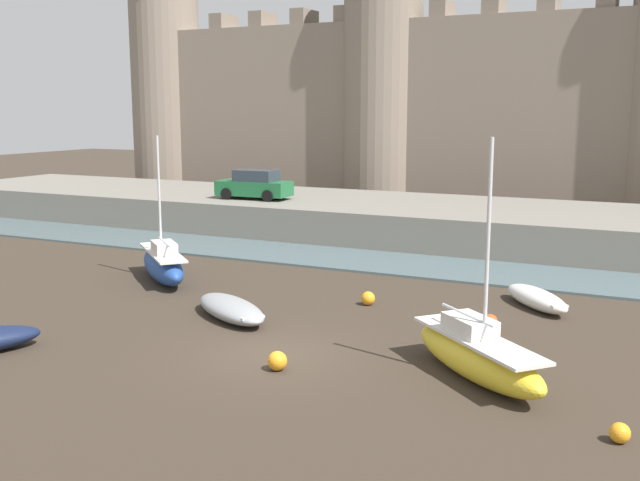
{
  "coord_description": "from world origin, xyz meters",
  "views": [
    {
      "loc": [
        9.81,
        -17.45,
        6.79
      ],
      "look_at": [
        -0.67,
        4.26,
        2.5
      ],
      "focal_mm": 42.0,
      "sensor_mm": 36.0,
      "label": 1
    }
  ],
  "objects_px": {
    "rowboat_midflat_centre": "(231,308)",
    "mooring_buoy_near_shore": "(277,361)",
    "mooring_buoy_near_channel": "(368,298)",
    "rowboat_foreground_right": "(537,298)",
    "mooring_buoy_off_centre": "(620,433)",
    "sailboat_midflat_left": "(477,354)",
    "car_quay_east": "(255,185)",
    "sailboat_foreground_centre": "(163,264)",
    "mooring_buoy_mid_mud": "(490,322)"
  },
  "relations": [
    {
      "from": "rowboat_midflat_centre",
      "to": "sailboat_midflat_left",
      "type": "bearing_deg",
      "value": -12.83
    },
    {
      "from": "mooring_buoy_mid_mud",
      "to": "mooring_buoy_off_centre",
      "type": "relative_size",
      "value": 1.13
    },
    {
      "from": "mooring_buoy_near_channel",
      "to": "car_quay_east",
      "type": "xyz_separation_m",
      "value": [
        -11.73,
        12.1,
        2.33
      ]
    },
    {
      "from": "mooring_buoy_near_shore",
      "to": "car_quay_east",
      "type": "distance_m",
      "value": 22.84
    },
    {
      "from": "rowboat_foreground_right",
      "to": "car_quay_east",
      "type": "height_order",
      "value": "car_quay_east"
    },
    {
      "from": "sailboat_midflat_left",
      "to": "mooring_buoy_near_channel",
      "type": "bearing_deg",
      "value": 133.46
    },
    {
      "from": "sailboat_foreground_centre",
      "to": "car_quay_east",
      "type": "height_order",
      "value": "sailboat_foreground_centre"
    },
    {
      "from": "rowboat_midflat_centre",
      "to": "mooring_buoy_near_shore",
      "type": "height_order",
      "value": "rowboat_midflat_centre"
    },
    {
      "from": "rowboat_midflat_centre",
      "to": "rowboat_foreground_right",
      "type": "xyz_separation_m",
      "value": [
        8.74,
        5.69,
        0.0
      ]
    },
    {
      "from": "mooring_buoy_near_shore",
      "to": "mooring_buoy_off_centre",
      "type": "xyz_separation_m",
      "value": [
        8.42,
        -0.72,
        -0.04
      ]
    },
    {
      "from": "rowboat_foreground_right",
      "to": "mooring_buoy_near_channel",
      "type": "height_order",
      "value": "rowboat_foreground_right"
    },
    {
      "from": "mooring_buoy_mid_mud",
      "to": "car_quay_east",
      "type": "distance_m",
      "value": 21.02
    },
    {
      "from": "sailboat_midflat_left",
      "to": "mooring_buoy_near_shore",
      "type": "distance_m",
      "value": 5.14
    },
    {
      "from": "rowboat_midflat_centre",
      "to": "mooring_buoy_off_centre",
      "type": "bearing_deg",
      "value": -19.65
    },
    {
      "from": "mooring_buoy_near_channel",
      "to": "rowboat_midflat_centre",
      "type": "bearing_deg",
      "value": -133.9
    },
    {
      "from": "sailboat_foreground_centre",
      "to": "sailboat_midflat_left",
      "type": "bearing_deg",
      "value": -21.12
    },
    {
      "from": "car_quay_east",
      "to": "sailboat_foreground_centre",
      "type": "bearing_deg",
      "value": -76.18
    },
    {
      "from": "mooring_buoy_near_shore",
      "to": "mooring_buoy_off_centre",
      "type": "height_order",
      "value": "mooring_buoy_near_shore"
    },
    {
      "from": "sailboat_midflat_left",
      "to": "rowboat_foreground_right",
      "type": "height_order",
      "value": "sailboat_midflat_left"
    },
    {
      "from": "sailboat_foreground_centre",
      "to": "mooring_buoy_near_channel",
      "type": "height_order",
      "value": "sailboat_foreground_centre"
    },
    {
      "from": "sailboat_foreground_centre",
      "to": "mooring_buoy_mid_mud",
      "type": "relative_size",
      "value": 11.78
    },
    {
      "from": "sailboat_midflat_left",
      "to": "rowboat_midflat_centre",
      "type": "bearing_deg",
      "value": 167.17
    },
    {
      "from": "rowboat_foreground_right",
      "to": "mooring_buoy_near_channel",
      "type": "bearing_deg",
      "value": -157.95
    },
    {
      "from": "sailboat_foreground_centre",
      "to": "mooring_buoy_mid_mud",
      "type": "distance_m",
      "value": 13.27
    },
    {
      "from": "sailboat_foreground_centre",
      "to": "mooring_buoy_near_shore",
      "type": "relative_size",
      "value": 11.08
    },
    {
      "from": "car_quay_east",
      "to": "mooring_buoy_near_shore",
      "type": "bearing_deg",
      "value": -57.9
    },
    {
      "from": "mooring_buoy_mid_mud",
      "to": "mooring_buoy_off_centre",
      "type": "xyz_separation_m",
      "value": [
        4.27,
        -6.81,
        -0.03
      ]
    },
    {
      "from": "mooring_buoy_mid_mud",
      "to": "sailboat_foreground_centre",
      "type": "bearing_deg",
      "value": 175.89
    },
    {
      "from": "sailboat_foreground_centre",
      "to": "mooring_buoy_mid_mud",
      "type": "bearing_deg",
      "value": -4.11
    },
    {
      "from": "mooring_buoy_near_shore",
      "to": "mooring_buoy_near_channel",
      "type": "xyz_separation_m",
      "value": [
        -0.35,
        7.15,
        -0.02
      ]
    },
    {
      "from": "mooring_buoy_near_channel",
      "to": "mooring_buoy_near_shore",
      "type": "bearing_deg",
      "value": -87.21
    },
    {
      "from": "car_quay_east",
      "to": "sailboat_midflat_left",
      "type": "bearing_deg",
      "value": -46.1
    },
    {
      "from": "sailboat_midflat_left",
      "to": "rowboat_foreground_right",
      "type": "distance_m",
      "value": 7.65
    },
    {
      "from": "sailboat_midflat_left",
      "to": "car_quay_east",
      "type": "height_order",
      "value": "sailboat_midflat_left"
    },
    {
      "from": "mooring_buoy_near_channel",
      "to": "mooring_buoy_off_centre",
      "type": "bearing_deg",
      "value": -41.89
    },
    {
      "from": "rowboat_midflat_centre",
      "to": "mooring_buoy_near_channel",
      "type": "distance_m",
      "value": 4.89
    },
    {
      "from": "sailboat_foreground_centre",
      "to": "rowboat_midflat_centre",
      "type": "bearing_deg",
      "value": -32.67
    },
    {
      "from": "rowboat_foreground_right",
      "to": "mooring_buoy_off_centre",
      "type": "relative_size",
      "value": 7.61
    },
    {
      "from": "rowboat_midflat_centre",
      "to": "sailboat_foreground_centre",
      "type": "height_order",
      "value": "sailboat_foreground_centre"
    },
    {
      "from": "rowboat_midflat_centre",
      "to": "mooring_buoy_near_shore",
      "type": "distance_m",
      "value": 5.21
    },
    {
      "from": "mooring_buoy_off_centre",
      "to": "car_quay_east",
      "type": "distance_m",
      "value": 28.71
    },
    {
      "from": "rowboat_midflat_centre",
      "to": "mooring_buoy_near_channel",
      "type": "height_order",
      "value": "rowboat_midflat_centre"
    },
    {
      "from": "rowboat_foreground_right",
      "to": "mooring_buoy_off_centre",
      "type": "bearing_deg",
      "value": -71.21
    },
    {
      "from": "rowboat_midflat_centre",
      "to": "mooring_buoy_off_centre",
      "type": "distance_m",
      "value": 12.91
    },
    {
      "from": "rowboat_foreground_right",
      "to": "mooring_buoy_mid_mud",
      "type": "relative_size",
      "value": 6.74
    },
    {
      "from": "rowboat_midflat_centre",
      "to": "car_quay_east",
      "type": "bearing_deg",
      "value": 118.09
    },
    {
      "from": "sailboat_midflat_left",
      "to": "car_quay_east",
      "type": "xyz_separation_m",
      "value": [
        -16.92,
        17.57,
        1.93
      ]
    },
    {
      "from": "mooring_buoy_mid_mud",
      "to": "rowboat_midflat_centre",
      "type": "bearing_deg",
      "value": -162.6
    },
    {
      "from": "mooring_buoy_off_centre",
      "to": "rowboat_foreground_right",
      "type": "bearing_deg",
      "value": 108.79
    },
    {
      "from": "mooring_buoy_near_channel",
      "to": "car_quay_east",
      "type": "bearing_deg",
      "value": 134.11
    }
  ]
}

